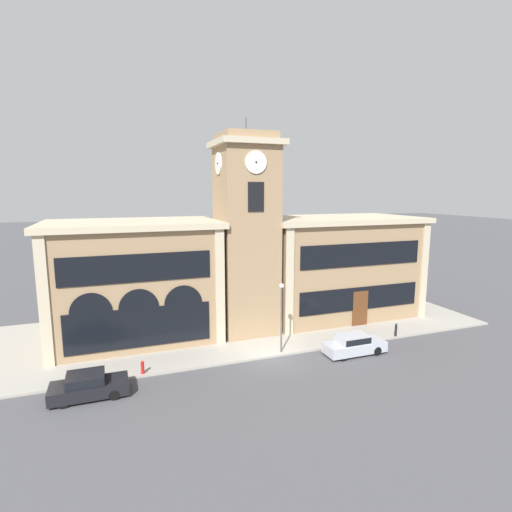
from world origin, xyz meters
TOP-DOWN VIEW (x-y plane):
  - ground_plane at (0.00, 0.00)m, footprint 300.00×300.00m
  - sidewalk_kerb at (0.00, 6.97)m, footprint 41.81×13.95m
  - clock_tower at (-0.00, 5.79)m, footprint 5.17×5.17m
  - town_hall_left_wing at (-8.85, 7.72)m, footprint 13.33×9.09m
  - town_hall_right_wing at (9.72, 7.73)m, footprint 15.07×9.09m
  - parked_car_near at (-12.17, -1.44)m, footprint 4.32×1.88m
  - parked_car_mid at (5.82, -1.44)m, footprint 4.58×1.75m
  - street_lamp at (0.84, 0.43)m, footprint 0.36×0.36m
  - bollard at (10.93, 0.20)m, footprint 0.18×0.18m
  - fire_hydrant at (-8.99, 0.29)m, footprint 0.22×0.22m

SIDE VIEW (x-z plane):
  - ground_plane at x=0.00m, z-range 0.00..0.00m
  - sidewalk_kerb at x=0.00m, z-range 0.00..0.15m
  - fire_hydrant at x=-8.99m, z-range 0.13..1.00m
  - bollard at x=10.93m, z-range 0.14..1.20m
  - parked_car_near at x=-12.17m, z-range 0.02..1.48m
  - parked_car_mid at x=5.82m, z-range 0.03..1.53m
  - street_lamp at x=0.84m, z-range 1.01..6.17m
  - town_hall_right_wing at x=9.72m, z-range 0.03..9.45m
  - town_hall_left_wing at x=-8.85m, z-range 0.02..9.53m
  - clock_tower at x=0.00m, z-range -0.56..16.99m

